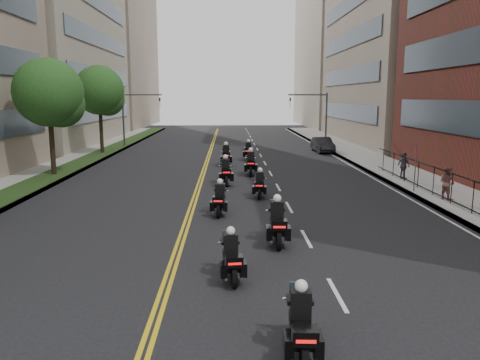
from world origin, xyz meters
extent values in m
cube|color=gray|center=(12.00, 25.00, 0.07)|extent=(4.00, 90.00, 0.15)
cube|color=gray|center=(-12.00, 25.00, 0.07)|extent=(4.00, 90.00, 0.15)
cube|color=black|center=(-11.20, 25.00, 0.17)|extent=(2.00, 90.00, 0.04)
cube|color=gray|center=(21.50, 48.00, 15.00)|extent=(15.00, 28.00, 30.00)
cube|color=#333F4C|center=(13.95, 48.00, 3.50)|extent=(0.12, 24.08, 1.80)
cube|color=#333F4C|center=(13.95, 48.00, 7.50)|extent=(0.12, 24.08, 1.80)
cube|color=#333F4C|center=(13.95, 48.00, 11.50)|extent=(0.12, 24.08, 1.80)
cube|color=#333F4C|center=(13.95, 48.00, 15.50)|extent=(0.12, 24.08, 1.80)
cube|color=#A49584|center=(21.50, 78.00, 13.00)|extent=(15.00, 28.00, 26.00)
cube|color=#333F4C|center=(-13.95, 48.00, 3.50)|extent=(0.12, 24.08, 1.80)
cube|color=#333F4C|center=(-13.95, 48.00, 7.50)|extent=(0.12, 24.08, 1.80)
cube|color=#333F4C|center=(-13.95, 48.00, 11.50)|extent=(0.12, 24.08, 1.80)
cube|color=#333F4C|center=(-13.95, 48.00, 15.50)|extent=(0.12, 24.08, 1.80)
cube|color=gray|center=(-22.00, 78.00, 13.00)|extent=(16.00, 28.00, 26.00)
cylinder|color=#322516|center=(-11.20, 24.00, 2.55)|extent=(0.32, 0.32, 5.11)
sphere|color=#1B511B|center=(-11.20, 24.00, 5.47)|extent=(4.40, 4.40, 4.40)
sphere|color=#1B511B|center=(-10.60, 24.40, 4.75)|extent=(3.08, 3.08, 3.08)
cylinder|color=#322516|center=(-11.20, 36.00, 2.69)|extent=(0.32, 0.32, 5.39)
sphere|color=#1B511B|center=(-11.20, 36.00, 5.78)|extent=(4.40, 4.40, 4.40)
sphere|color=#1B511B|center=(-10.60, 36.40, 5.00)|extent=(3.08, 3.08, 3.08)
cylinder|color=#3F3F44|center=(10.50, 42.00, 2.80)|extent=(0.18, 0.18, 5.60)
cylinder|color=#3F3F44|center=(8.50, 42.00, 5.40)|extent=(4.00, 0.14, 0.14)
imported|color=black|center=(6.70, 42.00, 4.60)|extent=(0.16, 0.20, 1.00)
cylinder|color=#3F3F44|center=(-10.50, 42.00, 2.80)|extent=(0.18, 0.18, 5.60)
cylinder|color=#3F3F44|center=(-8.50, 42.00, 5.40)|extent=(4.00, 0.14, 0.14)
imported|color=black|center=(-6.70, 42.00, 4.60)|extent=(0.16, 0.20, 1.00)
cylinder|color=black|center=(1.73, 1.39, 0.32)|extent=(0.16, 0.64, 0.64)
cylinder|color=black|center=(1.81, 2.89, 0.32)|extent=(0.16, 0.64, 0.64)
cube|color=black|center=(1.77, 2.14, 0.58)|extent=(0.46, 1.29, 0.38)
cube|color=silver|center=(1.77, 2.19, 0.37)|extent=(0.38, 0.53, 0.28)
cube|color=black|center=(1.73, 1.39, 0.81)|extent=(0.51, 0.42, 0.30)
cube|color=red|center=(1.72, 1.19, 0.79)|extent=(0.38, 0.05, 0.07)
cube|color=black|center=(1.77, 2.19, 1.05)|extent=(0.43, 0.28, 0.58)
sphere|color=white|center=(1.77, 2.20, 1.45)|extent=(0.27, 0.27, 0.27)
cylinder|color=black|center=(0.45, 5.52, 0.31)|extent=(0.19, 0.63, 0.62)
cylinder|color=black|center=(0.29, 6.98, 0.31)|extent=(0.19, 0.63, 0.62)
cube|color=black|center=(0.37, 6.25, 0.57)|extent=(0.52, 1.27, 0.37)
cube|color=silver|center=(0.36, 6.29, 0.36)|extent=(0.40, 0.54, 0.27)
cube|color=black|center=(0.45, 5.52, 0.79)|extent=(0.52, 0.43, 0.29)
cube|color=red|center=(0.47, 5.33, 0.77)|extent=(0.37, 0.07, 0.06)
cube|color=black|center=(0.36, 6.29, 1.03)|extent=(0.43, 0.30, 0.57)
sphere|color=white|center=(0.36, 6.30, 1.41)|extent=(0.27, 0.27, 0.27)
cylinder|color=black|center=(2.02, 8.70, 0.36)|extent=(0.17, 0.72, 0.72)
cylinder|color=black|center=(2.07, 10.40, 0.36)|extent=(0.17, 0.72, 0.72)
cube|color=black|center=(2.05, 9.55, 0.66)|extent=(0.49, 1.44, 0.42)
cube|color=silver|center=(2.05, 9.60, 0.41)|extent=(0.42, 0.59, 0.32)
cube|color=black|center=(2.02, 8.70, 0.91)|extent=(0.56, 0.46, 0.34)
cube|color=red|center=(2.02, 8.48, 0.89)|extent=(0.42, 0.04, 0.07)
cube|color=black|center=(2.05, 9.60, 1.19)|extent=(0.47, 0.31, 0.66)
sphere|color=white|center=(2.05, 9.61, 1.63)|extent=(0.31, 0.31, 0.31)
cylinder|color=black|center=(-0.14, 13.07, 0.33)|extent=(0.18, 0.66, 0.65)
cylinder|color=black|center=(-0.04, 14.59, 0.33)|extent=(0.18, 0.66, 0.65)
cube|color=black|center=(-0.09, 13.83, 0.59)|extent=(0.49, 1.31, 0.38)
cube|color=silver|center=(-0.08, 13.88, 0.37)|extent=(0.40, 0.55, 0.29)
cube|color=black|center=(-0.14, 13.07, 0.82)|extent=(0.52, 0.43, 0.31)
cube|color=red|center=(-0.15, 12.87, 0.80)|extent=(0.38, 0.05, 0.07)
cube|color=black|center=(-0.08, 13.88, 1.07)|extent=(0.44, 0.29, 0.59)
sphere|color=white|center=(-0.08, 13.89, 1.47)|extent=(0.28, 0.28, 0.28)
cylinder|color=black|center=(1.88, 16.69, 0.31)|extent=(0.20, 0.64, 0.63)
cylinder|color=black|center=(2.04, 18.16, 0.31)|extent=(0.20, 0.64, 0.63)
cube|color=black|center=(1.96, 17.42, 0.57)|extent=(0.52, 1.28, 0.37)
cube|color=silver|center=(1.96, 17.47, 0.36)|extent=(0.40, 0.54, 0.28)
cube|color=black|center=(1.88, 16.69, 0.79)|extent=(0.52, 0.44, 0.30)
cube|color=red|center=(1.86, 16.50, 0.77)|extent=(0.37, 0.07, 0.06)
cube|color=black|center=(1.96, 17.47, 1.03)|extent=(0.43, 0.30, 0.57)
sphere|color=white|center=(1.96, 17.48, 1.42)|extent=(0.27, 0.27, 0.27)
cylinder|color=black|center=(0.18, 20.16, 0.36)|extent=(0.19, 0.74, 0.73)
cylinder|color=black|center=(0.08, 21.87, 0.36)|extent=(0.19, 0.74, 0.73)
cube|color=black|center=(0.13, 21.02, 0.67)|extent=(0.53, 1.47, 0.43)
cube|color=silver|center=(0.13, 21.07, 0.42)|extent=(0.44, 0.61, 0.32)
cube|color=black|center=(0.18, 20.16, 0.92)|extent=(0.58, 0.48, 0.34)
cube|color=red|center=(0.19, 19.94, 0.90)|extent=(0.43, 0.06, 0.08)
cube|color=black|center=(0.13, 21.07, 1.20)|extent=(0.49, 0.33, 0.67)
sphere|color=white|center=(0.13, 21.08, 1.65)|extent=(0.31, 0.31, 0.31)
cylinder|color=black|center=(1.78, 23.69, 0.37)|extent=(0.18, 0.74, 0.74)
cylinder|color=black|center=(1.84, 25.43, 0.37)|extent=(0.18, 0.74, 0.74)
cube|color=black|center=(1.81, 24.56, 0.67)|extent=(0.51, 1.48, 0.43)
cube|color=silver|center=(1.81, 24.61, 0.42)|extent=(0.44, 0.61, 0.33)
cube|color=black|center=(1.78, 23.69, 0.94)|extent=(0.58, 0.48, 0.35)
cube|color=red|center=(1.77, 23.46, 0.91)|extent=(0.44, 0.05, 0.08)
cube|color=black|center=(1.81, 24.61, 1.22)|extent=(0.49, 0.32, 0.67)
sphere|color=white|center=(1.81, 24.62, 1.67)|extent=(0.32, 0.32, 0.32)
cylinder|color=black|center=(0.15, 27.90, 0.37)|extent=(0.18, 0.75, 0.74)
cylinder|color=black|center=(0.09, 29.64, 0.37)|extent=(0.18, 0.75, 0.74)
cube|color=black|center=(0.12, 28.77, 0.68)|extent=(0.51, 1.49, 0.44)
cube|color=silver|center=(0.12, 28.83, 0.42)|extent=(0.43, 0.61, 0.33)
cube|color=black|center=(0.15, 27.90, 0.94)|extent=(0.58, 0.48, 0.35)
cube|color=red|center=(0.16, 27.67, 0.92)|extent=(0.44, 0.05, 0.08)
cube|color=black|center=(0.12, 28.83, 1.22)|extent=(0.49, 0.32, 0.68)
sphere|color=white|center=(0.12, 28.84, 1.68)|extent=(0.32, 0.32, 0.32)
cylinder|color=black|center=(1.90, 31.37, 0.35)|extent=(0.20, 0.70, 0.69)
cylinder|color=black|center=(2.03, 32.99, 0.35)|extent=(0.20, 0.70, 0.69)
cube|color=black|center=(1.97, 32.18, 0.63)|extent=(0.54, 1.40, 0.41)
cube|color=silver|center=(1.97, 32.23, 0.40)|extent=(0.43, 0.59, 0.30)
cube|color=black|center=(1.90, 31.37, 0.87)|extent=(0.56, 0.47, 0.32)
cube|color=red|center=(1.88, 31.16, 0.85)|extent=(0.41, 0.06, 0.07)
cube|color=black|center=(1.97, 32.23, 1.14)|extent=(0.47, 0.32, 0.63)
sphere|color=white|center=(1.97, 32.24, 1.56)|extent=(0.29, 0.29, 0.29)
imported|color=black|center=(9.26, 37.33, 0.71)|extent=(1.66, 4.34, 1.41)
imported|color=brown|center=(11.20, 15.92, 0.99)|extent=(0.93, 1.02, 1.69)
imported|color=#46454E|center=(11.20, 21.74, 1.00)|extent=(0.72, 1.07, 1.69)
camera|label=1|loc=(0.31, -6.70, 5.23)|focal=35.00mm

